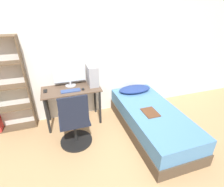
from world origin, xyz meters
The scene contains 12 objects.
ground_plane centered at (0.00, 0.00, 0.00)m, with size 14.00×14.00×0.00m, color tan.
wall_back centered at (0.00, 1.41, 1.25)m, with size 8.00×0.05×2.50m.
desk centered at (-0.40, 1.12, 0.62)m, with size 1.07×0.53×0.74m.
office_chair centered at (-0.46, 0.46, 0.39)m, with size 0.55×0.55×1.00m.
bed centered at (0.91, 0.38, 0.24)m, with size 0.91×2.02×0.48m.
pillow centered at (0.91, 1.13, 0.53)m, with size 0.69×0.36×0.11m.
magazine centered at (0.82, 0.30, 0.48)m, with size 0.24×0.32×0.01m.
monitor centered at (-0.40, 1.27, 0.96)m, with size 0.60×0.20×0.39m.
keyboard centered at (-0.42, 1.02, 0.75)m, with size 0.35×0.12×0.02m.
pc_tower centered at (0.02, 1.19, 0.93)m, with size 0.18×0.35×0.38m.
mouse centered at (-0.20, 1.02, 0.75)m, with size 0.06×0.09×0.02m.
phone centered at (-0.86, 1.16, 0.75)m, with size 0.07×0.14×0.01m.
Camera 1 is at (-0.60, -1.89, 2.16)m, focal length 28.00 mm.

